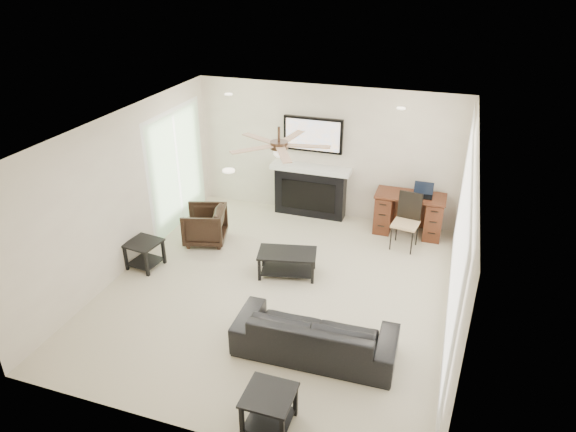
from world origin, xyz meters
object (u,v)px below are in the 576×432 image
at_px(fireplace_unit, 310,169).
at_px(armchair, 205,225).
at_px(desk, 409,214).
at_px(sofa, 315,334).
at_px(coffee_table, 287,263).

bearing_deg(fireplace_unit, armchair, -131.98).
xyz_separation_m(armchair, desk, (3.33, 1.44, 0.06)).
bearing_deg(armchair, fireplace_unit, 122.27).
relative_size(sofa, desk, 1.65).
distance_m(armchair, coffee_table, 1.79).
relative_size(armchair, desk, 0.58).
xyz_separation_m(armchair, coffee_table, (1.70, -0.55, -0.12)).
bearing_deg(desk, coffee_table, -129.42).
height_order(fireplace_unit, desk, fireplace_unit).
height_order(sofa, armchair, armchair).
bearing_deg(sofa, armchair, -40.88).
height_order(coffee_table, fireplace_unit, fireplace_unit).
bearing_deg(sofa, coffee_table, -61.93).
distance_m(armchair, fireplace_unit, 2.25).
bearing_deg(coffee_table, sofa, -73.09).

